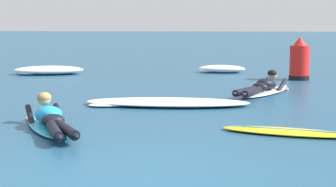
{
  "coord_description": "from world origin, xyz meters",
  "views": [
    {
      "loc": [
        0.77,
        -5.46,
        1.62
      ],
      "look_at": [
        -0.11,
        5.36,
        0.2
      ],
      "focal_mm": 61.09,
      "sensor_mm": 36.0,
      "label": 1
    }
  ],
  "objects_px": {
    "surfer_near": "(50,120)",
    "channel_marker_buoy": "(299,62)",
    "surfer_far": "(264,88)",
    "drifting_surfboard": "(289,132)"
  },
  "relations": [
    {
      "from": "surfer_near",
      "to": "channel_marker_buoy",
      "type": "xyz_separation_m",
      "value": [
        4.69,
        7.36,
        0.33
      ]
    },
    {
      "from": "surfer_far",
      "to": "channel_marker_buoy",
      "type": "height_order",
      "value": "channel_marker_buoy"
    },
    {
      "from": "channel_marker_buoy",
      "to": "surfer_near",
      "type": "bearing_deg",
      "value": -122.49
    },
    {
      "from": "surfer_far",
      "to": "channel_marker_buoy",
      "type": "distance_m",
      "value": 3.27
    },
    {
      "from": "drifting_surfboard",
      "to": "channel_marker_buoy",
      "type": "distance_m",
      "value": 7.55
    },
    {
      "from": "surfer_far",
      "to": "drifting_surfboard",
      "type": "relative_size",
      "value": 1.29
    },
    {
      "from": "channel_marker_buoy",
      "to": "drifting_surfboard",
      "type": "bearing_deg",
      "value": -99.27
    },
    {
      "from": "channel_marker_buoy",
      "to": "surfer_far",
      "type": "bearing_deg",
      "value": -111.62
    },
    {
      "from": "surfer_near",
      "to": "drifting_surfboard",
      "type": "distance_m",
      "value": 3.48
    },
    {
      "from": "surfer_near",
      "to": "surfer_far",
      "type": "relative_size",
      "value": 0.99
    }
  ]
}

